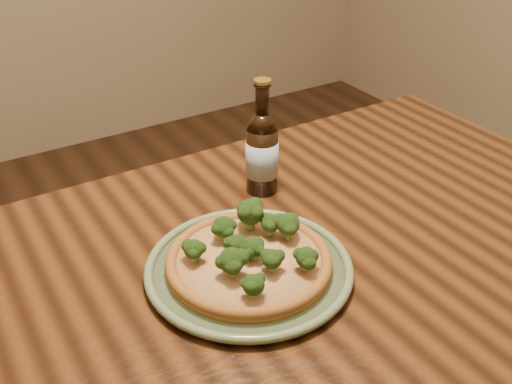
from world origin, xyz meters
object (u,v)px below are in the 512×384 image
plate (249,268)px  beer_bottle (262,152)px  pizza (249,258)px  table (221,361)px

plate → beer_bottle: size_ratio=1.45×
plate → pizza: 0.02m
plate → table: bearing=-146.6°
pizza → plate: bearing=-143.8°
pizza → beer_bottle: bearing=53.5°
table → plate: size_ratio=5.09×
pizza → table: bearing=-146.5°
table → pizza: (0.08, 0.06, 0.12)m
plate → pizza: size_ratio=1.26×
table → beer_bottle: (0.23, 0.25, 0.17)m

